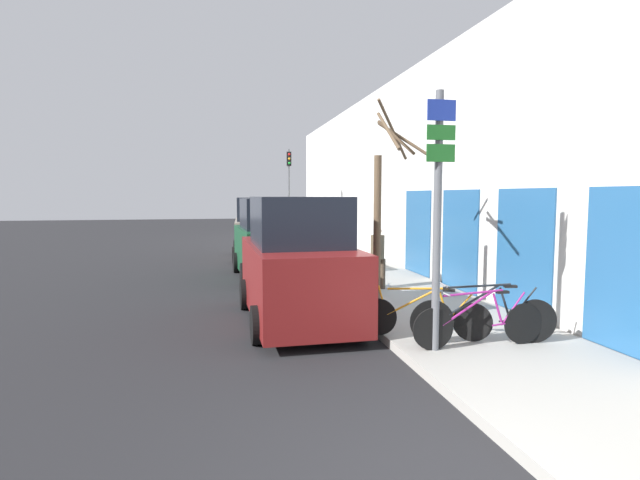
# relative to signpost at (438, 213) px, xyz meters

# --- Properties ---
(ground_plane) EXTENTS (80.00, 80.00, 0.00)m
(ground_plane) POSITION_rel_signpost_xyz_m (-1.51, 7.71, -2.26)
(ground_plane) COLOR black
(sidewalk_curb) EXTENTS (3.20, 32.00, 0.15)m
(sidewalk_curb) POSITION_rel_signpost_xyz_m (1.09, 10.51, -2.19)
(sidewalk_curb) COLOR #9E9B93
(sidewalk_curb) RESTS_ON ground
(building_facade) EXTENTS (0.23, 32.00, 6.50)m
(building_facade) POSITION_rel_signpost_xyz_m (2.84, 10.42, 0.96)
(building_facade) COLOR silver
(building_facade) RESTS_ON ground
(signpost) EXTENTS (0.45, 0.14, 3.94)m
(signpost) POSITION_rel_signpost_xyz_m (0.00, 0.00, 0.00)
(signpost) COLOR #595B60
(signpost) RESTS_ON sidewalk_curb
(bicycle_0) EXTENTS (2.22, 0.44, 0.91)m
(bicycle_0) POSITION_rel_signpost_xyz_m (0.74, -0.00, -1.73)
(bicycle_0) COLOR black
(bicycle_0) RESTS_ON sidewalk_curb
(bicycle_1) EXTENTS (2.36, 0.56, 0.98)m
(bicycle_1) POSITION_rel_signpost_xyz_m (0.91, 0.17, -1.70)
(bicycle_1) COLOR black
(bicycle_1) RESTS_ON sidewalk_curb
(bicycle_2) EXTENTS (1.98, 0.97, 0.88)m
(bicycle_2) POSITION_rel_signpost_xyz_m (0.10, 0.63, -1.74)
(bicycle_2) COLOR black
(bicycle_2) RESTS_ON sidewalk_curb
(parked_car_0) EXTENTS (2.15, 4.38, 2.51)m
(parked_car_0) POSITION_rel_signpost_xyz_m (-1.72, 2.66, -1.13)
(parked_car_0) COLOR maroon
(parked_car_0) RESTS_ON ground
(parked_car_1) EXTENTS (2.10, 4.19, 2.44)m
(parked_car_1) POSITION_rel_signpost_xyz_m (-1.73, 8.18, -1.16)
(parked_car_1) COLOR #144728
(parked_car_1) RESTS_ON ground
(parked_car_2) EXTENTS (2.11, 4.65, 2.44)m
(parked_car_2) POSITION_rel_signpost_xyz_m (-1.69, 13.14, -1.16)
(parked_car_2) COLOR gray
(parked_car_2) RESTS_ON ground
(pedestrian_near) EXTENTS (0.40, 0.35, 1.58)m
(pedestrian_near) POSITION_rel_signpost_xyz_m (0.73, 5.04, -1.20)
(pedestrian_near) COLOR #4C3D2D
(pedestrian_near) RESTS_ON sidewalk_curb
(street_tree) EXTENTS (1.00, 2.12, 4.28)m
(street_tree) POSITION_rel_signpost_xyz_m (-0.07, 2.47, -0.11)
(street_tree) COLOR brown
(street_tree) RESTS_ON sidewalk_curb
(traffic_light) EXTENTS (0.20, 0.30, 4.50)m
(traffic_light) POSITION_rel_signpost_xyz_m (0.03, 15.99, 0.77)
(traffic_light) COLOR #595B60
(traffic_light) RESTS_ON sidewalk_curb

